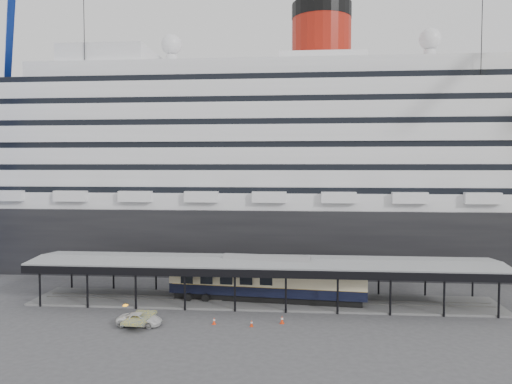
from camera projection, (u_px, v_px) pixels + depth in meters
ground at (260, 314)px, 55.53m from camera, size 200.00×200.00×0.00m
cruise_ship at (275, 155)px, 86.40m from camera, size 130.00×30.00×43.90m
platform_canopy at (263, 283)px, 60.38m from camera, size 56.00×9.18×5.30m
port_truck at (140, 319)px, 51.62m from camera, size 4.71×2.35×1.28m
pullman_carriage at (267, 279)px, 60.31m from camera, size 23.97×5.43×23.35m
traffic_cone_left at (214, 321)px, 52.05m from camera, size 0.42×0.42×0.74m
traffic_cone_mid at (252, 323)px, 51.31m from camera, size 0.39×0.39×0.69m
traffic_cone_right at (282, 320)px, 52.30m from camera, size 0.52×0.52×0.85m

